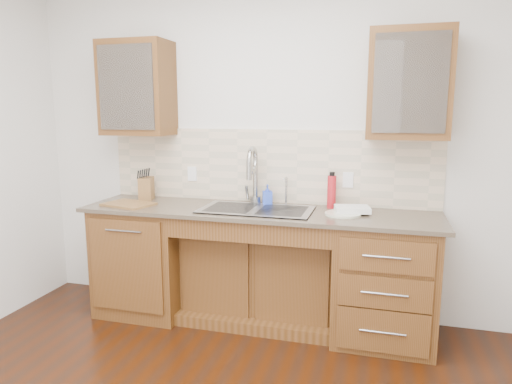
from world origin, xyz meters
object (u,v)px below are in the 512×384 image
(cutting_board, at_px, (129,204))
(soap_bottle, at_px, (267,195))
(water_bottle, at_px, (332,192))
(knife_block, at_px, (146,188))
(plate, at_px, (343,214))

(cutting_board, bearing_deg, soap_bottle, 15.88)
(soap_bottle, xyz_separation_m, water_bottle, (0.50, 0.02, 0.04))
(knife_block, bearing_deg, water_bottle, -14.15)
(water_bottle, relative_size, plate, 0.96)
(knife_block, height_order, cutting_board, knife_block)
(soap_bottle, relative_size, plate, 0.63)
(soap_bottle, distance_m, water_bottle, 0.50)
(water_bottle, bearing_deg, knife_block, -177.45)
(water_bottle, relative_size, knife_block, 1.33)
(plate, height_order, knife_block, knife_block)
(plate, bearing_deg, knife_block, 174.86)
(water_bottle, relative_size, cutting_board, 0.67)
(soap_bottle, bearing_deg, cutting_board, 176.27)
(water_bottle, distance_m, cutting_board, 1.60)
(soap_bottle, xyz_separation_m, cutting_board, (-1.06, -0.30, -0.07))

